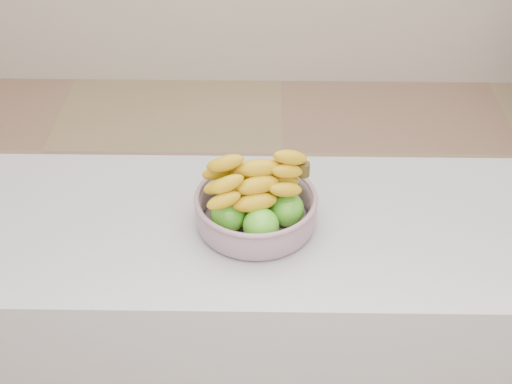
% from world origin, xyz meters
% --- Properties ---
extents(ground, '(4.00, 4.00, 0.00)m').
position_xyz_m(ground, '(0.00, 0.00, 0.00)').
color(ground, '#907D58').
rests_on(ground, ground).
extents(counter, '(2.00, 0.60, 0.90)m').
position_xyz_m(counter, '(0.00, -0.41, 0.45)').
color(counter, '#A1A2A9').
rests_on(counter, ground).
extents(fruit_bowl, '(0.30, 0.30, 0.19)m').
position_xyz_m(fruit_bowl, '(-0.11, -0.41, 0.96)').
color(fruit_bowl, '#8F99AB').
rests_on(fruit_bowl, counter).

